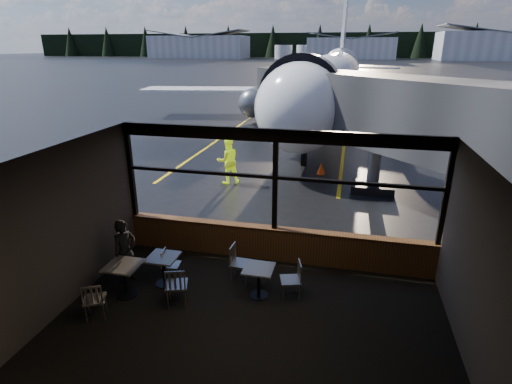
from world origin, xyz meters
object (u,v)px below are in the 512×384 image
(cafe_table_left, at_px, (125,280))
(chair_near_w, at_px, (241,264))
(chair_mid_w, at_px, (172,265))
(cafe_table_near, at_px, (259,282))
(cone_wing, at_px, (276,120))
(passenger, at_px, (125,252))
(chair_mid_s, at_px, (177,285))
(chair_left_s, at_px, (95,300))
(cafe_table_mid, at_px, (164,270))
(ground_crew, at_px, (228,161))
(cone_nose, at_px, (321,168))
(airliner, at_px, (331,45))
(chair_near_e, at_px, (290,280))
(jet_bridge, at_px, (405,130))

(cafe_table_left, height_order, chair_near_w, chair_near_w)
(chair_mid_w, bearing_deg, cafe_table_near, 78.06)
(cafe_table_left, bearing_deg, chair_mid_w, 47.99)
(chair_mid_w, height_order, cone_wing, chair_mid_w)
(passenger, bearing_deg, chair_mid_s, -83.54)
(chair_mid_s, relative_size, chair_left_s, 1.09)
(chair_mid_s, relative_size, passenger, 0.60)
(cafe_table_mid, xyz_separation_m, cone_wing, (-1.23, 21.19, -0.11))
(chair_near_w, height_order, chair_mid_w, chair_near_w)
(ground_crew, height_order, cone_nose, ground_crew)
(passenger, xyz_separation_m, ground_crew, (0.20, 7.66, 0.15))
(chair_mid_s, bearing_deg, cone_nose, 58.49)
(cafe_table_mid, relative_size, chair_mid_s, 0.78)
(airliner, relative_size, chair_mid_s, 36.89)
(cafe_table_mid, distance_m, chair_left_s, 1.71)
(chair_mid_s, height_order, chair_left_s, chair_mid_s)
(chair_near_e, height_order, cone_wing, chair_near_e)
(cafe_table_near, distance_m, chair_near_e, 0.72)
(cafe_table_mid, relative_size, chair_left_s, 0.84)
(airliner, relative_size, cone_nose, 67.51)
(airliner, height_order, cafe_table_mid, airliner)
(airliner, xyz_separation_m, chair_left_s, (-3.18, -24.29, -4.97))
(chair_near_e, bearing_deg, passenger, 76.78)
(airliner, height_order, chair_near_e, airliner)
(cafe_table_mid, bearing_deg, airliner, 84.14)
(cone_nose, bearing_deg, cafe_table_left, -109.25)
(jet_bridge, bearing_deg, airliner, 102.92)
(airliner, bearing_deg, cafe_table_near, -88.61)
(chair_left_s, distance_m, passenger, 1.46)
(chair_near_w, distance_m, chair_mid_s, 1.64)
(cafe_table_near, relative_size, chair_mid_w, 0.89)
(cafe_table_near, height_order, ground_crew, ground_crew)
(cone_wing, bearing_deg, ground_crew, -87.86)
(cafe_table_left, relative_size, ground_crew, 0.42)
(jet_bridge, height_order, chair_mid_w, jet_bridge)
(cafe_table_left, height_order, cone_nose, cafe_table_left)
(chair_left_s, bearing_deg, passenger, 66.53)
(jet_bridge, relative_size, cafe_table_mid, 15.80)
(cafe_table_left, xyz_separation_m, cone_nose, (3.60, 10.30, -0.14))
(cafe_table_near, height_order, chair_near_w, chair_near_w)
(airliner, height_order, chair_mid_w, airliner)
(cafe_table_left, distance_m, chair_left_s, 0.89)
(jet_bridge, distance_m, ground_crew, 6.84)
(passenger, bearing_deg, chair_left_s, -149.35)
(airliner, relative_size, chair_left_s, 40.09)
(cone_nose, bearing_deg, cafe_table_mid, -106.92)
(cafe_table_left, xyz_separation_m, chair_near_e, (3.64, 0.74, 0.06))
(chair_mid_s, distance_m, chair_mid_w, 1.02)
(airliner, xyz_separation_m, cone_wing, (-3.57, -1.62, -5.15))
(cafe_table_left, distance_m, chair_mid_w, 1.12)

